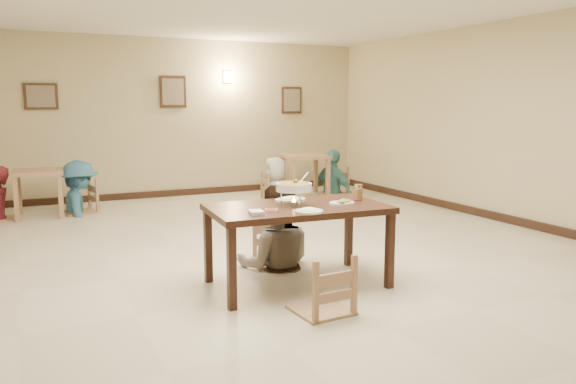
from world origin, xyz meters
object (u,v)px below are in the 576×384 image
curry_warmer (294,187)px  bg_chair_rr (333,168)px  bg_chair_lr (78,181)px  chair_far (275,221)px  drink_glass (358,193)px  chair_near (322,256)px  bg_table_right (305,162)px  bg_diner_d (333,149)px  bg_chair_rl (275,174)px  main_table (297,214)px  bg_diner_b (77,160)px  bg_table_left (38,179)px  main_diner (275,185)px  bg_diner_c (275,157)px

curry_warmer → bg_chair_rr: curry_warmer is taller
bg_chair_lr → chair_far: bearing=11.8°
drink_glass → bg_chair_rr: 5.43m
chair_near → drink_glass: size_ratio=6.01×
chair_far → bg_table_right: size_ratio=1.05×
chair_near → bg_chair_lr: 5.79m
chair_near → curry_warmer: (0.10, 0.74, 0.49)m
chair_far → bg_table_right: (2.42, 3.99, 0.19)m
bg_diner_d → bg_chair_lr: bearing=72.3°
curry_warmer → drink_glass: 0.74m
chair_far → bg_chair_rl: (1.77, 3.95, -0.01)m
bg_chair_rl → main_table: bearing=161.5°
chair_near → drink_glass: 1.18m
bg_chair_rr → main_table: bearing=-47.2°
bg_table_right → bg_diner_b: bg_diner_b is taller
drink_glass → bg_chair_lr: (-2.27, 4.86, -0.34)m
curry_warmer → bg_table_left: size_ratio=0.49×
main_table → bg_diner_d: (3.18, 4.82, 0.17)m
drink_glass → bg_chair_lr: bg_chair_lr is taller
chair_near → bg_chair_rr: 6.48m
bg_table_right → bg_diner_b: size_ratio=0.53×
chair_far → bg_diner_b: (-1.69, 4.07, 0.38)m
drink_glass → bg_diner_b: size_ratio=0.09×
bg_diner_b → bg_table_right: bearing=-94.7°
chair_far → drink_glass: (0.58, -0.79, 0.39)m
bg_table_right → bg_chair_rl: size_ratio=0.97×
main_table → bg_table_right: 5.42m
bg_table_left → bg_diner_b: bg_diner_b is taller
chair_far → bg_chair_rl: bearing=76.1°
drink_glass → bg_table_left: 5.59m
bg_diner_b → bg_table_left: bearing=92.2°
chair_far → bg_diner_b: bearing=122.8°
drink_glass → bg_chair_rl: bearing=75.8°
chair_near → main_diner: size_ratio=0.54×
main_table → bg_diner_b: size_ratio=1.01×
chair_near → bg_chair_lr: size_ratio=0.92×
chair_far → curry_warmer: bearing=-90.8°
bg_table_right → bg_diner_c: bearing=-176.4°
drink_glass → bg_diner_c: size_ratio=0.10×
bg_diner_d → bg_diner_c: bearing=76.0°
drink_glass → chair_near: bearing=-138.2°
bg_chair_lr → chair_near: bearing=3.6°
bg_chair_lr → bg_diner_b: bearing=0.0°
bg_table_left → curry_warmer: bearing=-66.1°
bg_chair_rl → curry_warmer: bearing=161.1°
bg_table_right → main_diner: bearing=-121.0°
bg_table_left → bg_chair_rl: bg_chair_rl is taller
curry_warmer → bg_table_right: (2.58, 4.79, -0.31)m
bg_table_left → chair_far: bearing=-60.3°
main_diner → bg_table_left: bearing=-41.1°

